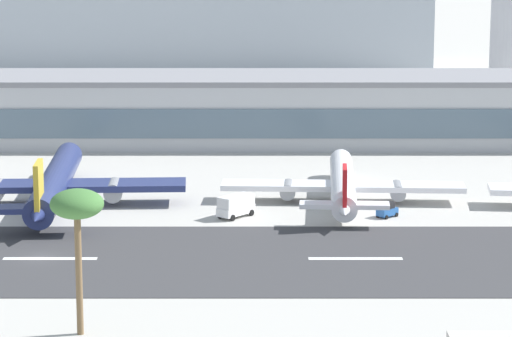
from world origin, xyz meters
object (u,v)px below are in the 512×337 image
(airliner_red_tail_gate_2, at_px, (343,185))
(terminal_building, at_px, (207,109))
(service_baggage_tug_0, at_px, (388,210))
(service_box_truck_1, at_px, (236,205))
(airliner_gold_tail_gate_1, at_px, (54,185))
(palm_tree_1, at_px, (77,208))
(distant_hotel_block, at_px, (192,2))

(airliner_red_tail_gate_2, bearing_deg, terminal_building, 26.35)
(airliner_red_tail_gate_2, bearing_deg, service_baggage_tug_0, -144.07)
(service_box_truck_1, bearing_deg, terminal_building, 46.08)
(terminal_building, bearing_deg, airliner_red_tail_gate_2, -66.56)
(service_baggage_tug_0, bearing_deg, airliner_gold_tail_gate_1, 127.56)
(airliner_gold_tail_gate_1, distance_m, service_baggage_tug_0, 49.85)
(airliner_gold_tail_gate_1, bearing_deg, palm_tree_1, -171.29)
(terminal_building, relative_size, distant_hotel_block, 1.44)
(service_baggage_tug_0, relative_size, palm_tree_1, 0.22)
(service_box_truck_1, bearing_deg, distant_hotel_block, 44.72)
(palm_tree_1, bearing_deg, service_box_truck_1, 73.52)
(airliner_gold_tail_gate_1, relative_size, palm_tree_1, 3.16)
(distant_hotel_block, distance_m, airliner_red_tail_gate_2, 174.45)
(distant_hotel_block, distance_m, service_box_truck_1, 181.38)
(distant_hotel_block, distance_m, palm_tree_1, 232.46)
(terminal_building, height_order, service_box_truck_1, terminal_building)
(airliner_gold_tail_gate_1, xyz_separation_m, service_box_truck_1, (27.37, -7.04, -1.48))
(airliner_gold_tail_gate_1, distance_m, airliner_red_tail_gate_2, 43.47)
(airliner_red_tail_gate_2, relative_size, service_baggage_tug_0, 12.21)
(terminal_building, bearing_deg, service_box_truck_1, -83.90)
(airliner_gold_tail_gate_1, relative_size, service_baggage_tug_0, 14.43)
(distant_hotel_block, relative_size, airliner_red_tail_gate_2, 3.15)
(palm_tree_1, bearing_deg, airliner_gold_tail_gate_1, 101.28)
(distant_hotel_block, xyz_separation_m, palm_tree_1, (-0.56, -232.40, -5.04))
(airliner_gold_tail_gate_1, height_order, service_baggage_tug_0, airliner_gold_tail_gate_1)
(distant_hotel_block, height_order, service_baggage_tug_0, distant_hotel_block)
(terminal_building, bearing_deg, airliner_gold_tail_gate_1, -111.06)
(service_baggage_tug_0, bearing_deg, service_box_truck_1, 135.67)
(service_baggage_tug_0, bearing_deg, terminal_building, 70.66)
(airliner_gold_tail_gate_1, xyz_separation_m, service_baggage_tug_0, (49.30, -7.05, -2.22))
(palm_tree_1, bearing_deg, service_baggage_tug_0, 54.46)
(distant_hotel_block, xyz_separation_m, airliner_gold_tail_gate_1, (-12.42, -172.94, -15.32))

